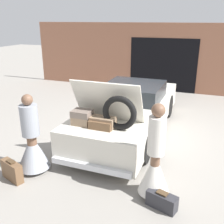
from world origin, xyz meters
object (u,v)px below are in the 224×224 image
suitcase_beside_right_person (162,201)px  person_left (32,145)px  person_right (155,165)px  suitcase_beside_left_person (12,171)px  car (130,110)px

suitcase_beside_right_person → person_left: bearing=175.2°
person_left → person_right: person_right is taller
person_left → suitcase_beside_left_person: bearing=-23.0°
car → person_left: bearing=-115.4°
suitcase_beside_left_person → car: bearing=65.1°
person_right → suitcase_beside_right_person: person_right is taller
car → suitcase_beside_right_person: (1.43, -2.82, -0.46)m
suitcase_beside_left_person → suitcase_beside_right_person: (2.85, 0.22, -0.05)m
person_left → suitcase_beside_right_person: 2.71m
person_left → car: bearing=153.0°
car → suitcase_beside_right_person: bearing=-63.0°
suitcase_beside_left_person → suitcase_beside_right_person: 2.85m
suitcase_beside_right_person → person_right: bearing=125.8°
car → suitcase_beside_left_person: bearing=-114.9°
person_left → person_right: bearing=89.7°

